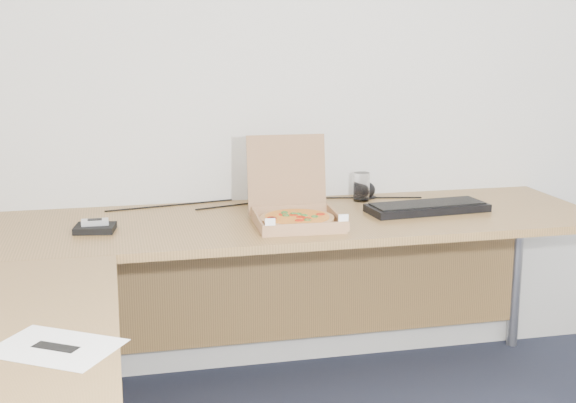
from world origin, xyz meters
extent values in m
cube|color=olive|center=(-0.50, 1.40, 0.71)|extent=(2.50, 0.70, 0.03)
cylinder|color=gray|center=(0.70, 1.70, 0.35)|extent=(0.05, 0.05, 0.70)
cube|color=#A1734C|center=(-0.42, 1.29, 0.73)|extent=(0.29, 0.29, 0.01)
cube|color=#A1734C|center=(-0.42, 1.45, 0.89)|extent=(0.29, 0.06, 0.29)
cylinder|color=tan|center=(-0.42, 1.29, 0.75)|extent=(0.27, 0.27, 0.02)
cylinder|color=red|center=(-0.42, 1.29, 0.76)|extent=(0.23, 0.23, 0.00)
cylinder|color=silver|center=(-0.06, 1.62, 0.79)|extent=(0.07, 0.07, 0.12)
cube|color=black|center=(0.12, 1.38, 0.74)|extent=(0.48, 0.20, 0.03)
cube|color=black|center=(-1.12, 1.36, 0.74)|extent=(0.15, 0.13, 0.02)
cube|color=#B2B5BA|center=(-1.12, 1.37, 0.76)|extent=(0.09, 0.05, 0.02)
cube|color=white|center=(-1.19, 0.34, 0.73)|extent=(0.32, 0.30, 0.00)
ellipsoid|color=black|center=(-0.02, 1.68, 0.77)|extent=(0.09, 0.09, 0.07)
camera|label=1|loc=(-1.05, -1.32, 1.41)|focal=48.37mm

